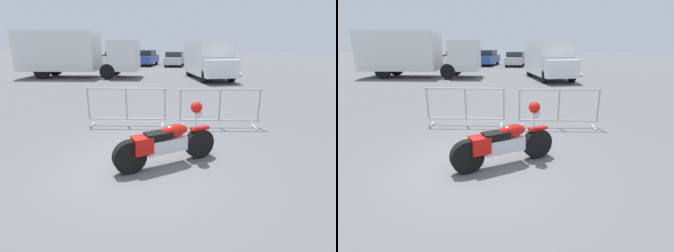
# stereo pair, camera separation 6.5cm
# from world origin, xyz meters

# --- Properties ---
(ground_plane) EXTENTS (120.00, 120.00, 0.00)m
(ground_plane) POSITION_xyz_m (0.00, 0.00, 0.00)
(ground_plane) COLOR #5B5B5E
(motorcycle) EXTENTS (1.88, 1.21, 1.18)m
(motorcycle) POSITION_xyz_m (0.43, 0.16, 0.45)
(motorcycle) COLOR black
(motorcycle) RESTS_ON ground
(crowd_barrier_near) EXTENTS (2.22, 0.54, 1.07)m
(crowd_barrier_near) POSITION_xyz_m (-0.85, 2.55, 0.55)
(crowd_barrier_near) COLOR #9EA0A5
(crowd_barrier_near) RESTS_ON ground
(crowd_barrier_far) EXTENTS (2.22, 0.54, 1.07)m
(crowd_barrier_far) POSITION_xyz_m (1.71, 2.55, 0.55)
(crowd_barrier_far) COLOR #9EA0A5
(crowd_barrier_far) RESTS_ON ground
(box_truck) EXTENTS (7.77, 2.50, 2.98)m
(box_truck) POSITION_xyz_m (-6.63, 12.94, 1.64)
(box_truck) COLOR white
(box_truck) RESTS_ON ground
(delivery_van) EXTENTS (3.12, 5.33, 2.31)m
(delivery_van) POSITION_xyz_m (2.20, 12.84, 1.24)
(delivery_van) COLOR white
(delivery_van) RESTS_ON ground
(parked_car_maroon) EXTENTS (2.25, 4.58, 1.50)m
(parked_car_maroon) POSITION_xyz_m (-9.09, 22.45, 0.76)
(parked_car_maroon) COLOR maroon
(parked_car_maroon) RESTS_ON ground
(parked_car_white) EXTENTS (2.11, 4.28, 1.40)m
(parked_car_white) POSITION_xyz_m (-6.15, 22.57, 0.71)
(parked_car_white) COLOR white
(parked_car_white) RESTS_ON ground
(parked_car_blue) EXTENTS (2.26, 4.59, 1.50)m
(parked_car_blue) POSITION_xyz_m (-3.21, 22.82, 0.76)
(parked_car_blue) COLOR #284799
(parked_car_blue) RESTS_ON ground
(parked_car_silver) EXTENTS (2.04, 4.15, 1.36)m
(parked_car_silver) POSITION_xyz_m (-0.28, 22.22, 0.69)
(parked_car_silver) COLOR #B7BABF
(parked_car_silver) RESTS_ON ground
(parked_car_red) EXTENTS (2.18, 4.44, 1.45)m
(parked_car_red) POSITION_xyz_m (2.66, 22.25, 0.74)
(parked_car_red) COLOR #B21E19
(parked_car_red) RESTS_ON ground
(pedestrian) EXTENTS (0.46, 0.46, 1.69)m
(pedestrian) POSITION_xyz_m (-7.41, 18.61, 0.92)
(pedestrian) COLOR #262838
(pedestrian) RESTS_ON ground
(planter_island) EXTENTS (3.55, 3.55, 1.12)m
(planter_island) POSITION_xyz_m (3.09, 14.87, 0.38)
(planter_island) COLOR #ADA89E
(planter_island) RESTS_ON ground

